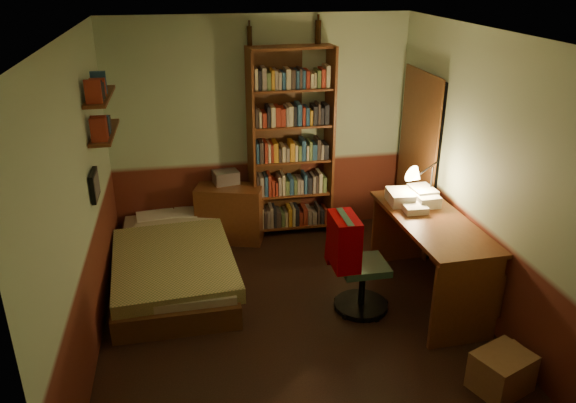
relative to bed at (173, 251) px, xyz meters
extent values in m
cube|color=black|center=(1.09, -0.97, -0.32)|extent=(3.50, 4.00, 0.02)
cube|color=silver|center=(1.09, -0.97, 2.30)|extent=(3.50, 4.00, 0.02)
cube|color=#A4BB95|center=(1.09, 1.04, 0.99)|extent=(3.50, 0.02, 2.60)
cube|color=#A4BB95|center=(-0.67, -0.97, 0.99)|extent=(0.02, 4.00, 2.60)
cube|color=#A4BB95|center=(2.85, -0.97, 0.99)|extent=(0.02, 4.00, 2.60)
cube|color=#A4BB95|center=(1.09, -2.98, 0.99)|extent=(3.50, 0.02, 2.60)
cube|color=black|center=(2.81, 0.33, 0.69)|extent=(0.06, 0.90, 2.00)
cube|color=#472813|center=(2.78, 0.33, 0.69)|extent=(0.02, 0.98, 2.08)
cube|color=olive|center=(0.00, 0.00, 0.00)|extent=(1.18, 2.14, 0.63)
cube|color=#5B2E15|center=(0.67, 0.79, 0.03)|extent=(0.85, 0.59, 0.69)
cube|color=#B2B2B7|center=(0.65, 0.92, 0.45)|extent=(0.32, 0.27, 0.15)
cube|color=#5B2E15|center=(1.43, 0.88, 0.82)|extent=(1.00, 0.42, 2.26)
cylinder|color=black|center=(0.98, 0.99, 2.05)|extent=(0.06, 0.06, 0.21)
cylinder|color=black|center=(1.76, 0.99, 2.08)|extent=(0.07, 0.07, 0.26)
cube|color=#5B2E15|center=(2.47, -0.84, 0.11)|extent=(0.72, 1.62, 0.86)
cube|color=silver|center=(2.31, -0.41, 0.61)|extent=(0.25, 0.33, 0.13)
cone|color=black|center=(2.65, -0.36, 0.86)|extent=(0.24, 0.24, 0.63)
cube|color=#2F523D|center=(1.78, -0.92, 0.20)|extent=(0.51, 0.45, 1.02)
cube|color=#990004|center=(1.67, -1.09, 0.95)|extent=(0.36, 0.47, 0.49)
cube|color=#5B2E15|center=(-0.55, 0.13, 1.29)|extent=(0.20, 0.90, 0.03)
cube|color=#5B2E15|center=(-0.55, 0.13, 1.64)|extent=(0.20, 0.90, 0.03)
cube|color=black|center=(-0.63, -0.37, 0.94)|extent=(0.04, 0.32, 0.26)
cube|color=brown|center=(2.51, -2.20, -0.15)|extent=(0.52, 0.48, 0.32)
cube|color=brown|center=(2.65, -2.08, -0.20)|extent=(0.37, 0.33, 0.23)
camera|label=1|loc=(0.21, -5.34, 2.80)|focal=35.00mm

